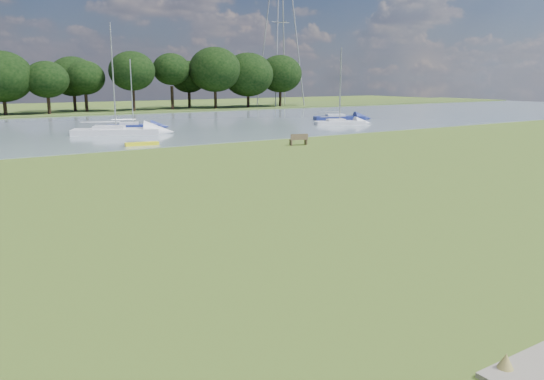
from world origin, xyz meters
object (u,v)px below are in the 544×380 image
sailboat_0 (115,129)px  sailboat_9 (133,125)px  sailboat_1 (339,116)px  riverbank_bench (299,139)px  kayak (142,144)px  sailboat_4 (339,121)px

sailboat_0 → sailboat_9: (3.43, 5.10, -0.09)m
sailboat_0 → sailboat_1: bearing=29.5°
sailboat_9 → sailboat_0: bearing=-103.9°
sailboat_0 → riverbank_bench: bearing=-33.0°
riverbank_bench → sailboat_9: sailboat_9 is taller
kayak → sailboat_1: (30.91, 12.26, 0.31)m
kayak → sailboat_4: sailboat_4 is taller
sailboat_0 → sailboat_1: sailboat_0 is taller
riverbank_bench → sailboat_4: sailboat_4 is taller
kayak → sailboat_4: bearing=21.3°
riverbank_bench → kayak: size_ratio=0.59×
sailboat_1 → sailboat_9: bearing=-163.0°
sailboat_4 → sailboat_9: 23.51m
kayak → sailboat_1: sailboat_1 is taller
sailboat_0 → sailboat_4: 25.61m
sailboat_4 → sailboat_1: bearing=71.4°
sailboat_1 → sailboat_9: 26.85m
kayak → riverbank_bench: bearing=-23.0°
kayak → sailboat_0: (0.76, 9.77, 0.37)m
riverbank_bench → kayak: bearing=162.6°
kayak → sailboat_4: size_ratio=0.31×
sailboat_4 → sailboat_9: sailboat_4 is taller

